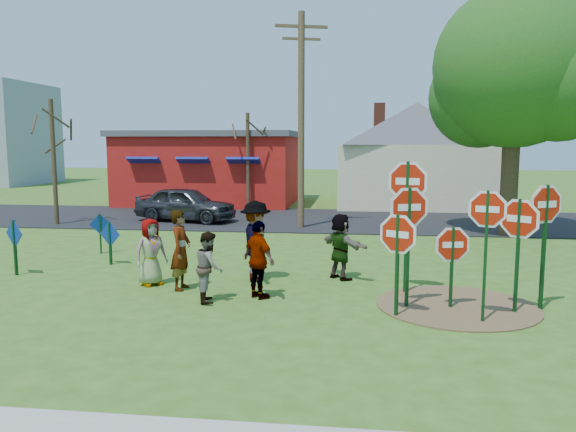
% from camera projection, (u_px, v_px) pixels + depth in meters
% --- Properties ---
extents(ground, '(120.00, 120.00, 0.00)m').
position_uv_depth(ground, '(247.00, 287.00, 12.81)').
color(ground, '#375719').
rests_on(ground, ground).
extents(road, '(120.00, 7.50, 0.04)m').
position_uv_depth(road, '(299.00, 219.00, 24.12)').
color(road, black).
rests_on(road, ground).
extents(dirt_patch, '(3.20, 3.20, 0.03)m').
position_uv_depth(dirt_patch, '(457.00, 306.00, 11.26)').
color(dirt_patch, brown).
rests_on(dirt_patch, ground).
extents(red_building, '(9.40, 7.69, 3.90)m').
position_uv_depth(red_building, '(213.00, 167.00, 30.94)').
color(red_building, maroon).
rests_on(red_building, ground).
extents(cream_house, '(9.40, 9.40, 6.50)m').
position_uv_depth(cream_house, '(416.00, 150.00, 29.46)').
color(cream_house, beige).
rests_on(cream_house, ground).
extents(stop_sign_a, '(0.89, 0.51, 2.09)m').
position_uv_depth(stop_sign_a, '(398.00, 243.00, 10.44)').
color(stop_sign_a, '#103C18').
rests_on(stop_sign_a, ground).
extents(stop_sign_b, '(1.12, 0.40, 3.04)m').
position_uv_depth(stop_sign_b, '(407.00, 193.00, 12.01)').
color(stop_sign_b, '#103C18').
rests_on(stop_sign_b, ground).
extents(stop_sign_c, '(0.87, 0.34, 2.55)m').
position_uv_depth(stop_sign_c, '(487.00, 225.00, 10.04)').
color(stop_sign_c, '#103C18').
rests_on(stop_sign_c, ground).
extents(stop_sign_d, '(0.92, 0.50, 2.61)m').
position_uv_depth(stop_sign_d, '(546.00, 215.00, 10.82)').
color(stop_sign_d, '#103C18').
rests_on(stop_sign_d, ground).
extents(stop_sign_e, '(0.93, 0.23, 1.76)m').
position_uv_depth(stop_sign_e, '(452.00, 250.00, 11.00)').
color(stop_sign_e, '#103C18').
rests_on(stop_sign_e, ground).
extents(stop_sign_f, '(0.85, 0.62, 2.36)m').
position_uv_depth(stop_sign_f, '(519.00, 228.00, 10.63)').
color(stop_sign_f, '#103C18').
rests_on(stop_sign_f, ground).
extents(stop_sign_g, '(1.03, 0.33, 2.55)m').
position_uv_depth(stop_sign_g, '(409.00, 219.00, 11.00)').
color(stop_sign_g, '#103C18').
rests_on(stop_sign_g, ground).
extents(blue_diamond_b, '(0.64, 0.34, 1.40)m').
position_uv_depth(blue_diamond_b, '(15.00, 241.00, 13.86)').
color(blue_diamond_b, '#103C18').
rests_on(blue_diamond_b, ground).
extents(blue_diamond_c, '(0.66, 0.23, 1.18)m').
position_uv_depth(blue_diamond_c, '(110.00, 238.00, 15.10)').
color(blue_diamond_c, '#103C18').
rests_on(blue_diamond_c, ground).
extents(blue_diamond_d, '(0.54, 0.33, 1.20)m').
position_uv_depth(blue_diamond_d, '(100.00, 229.00, 16.61)').
color(blue_diamond_d, '#103C18').
rests_on(blue_diamond_d, ground).
extents(person_a, '(0.88, 0.89, 1.55)m').
position_uv_depth(person_a, '(151.00, 252.00, 12.91)').
color(person_a, '#3F4095').
rests_on(person_a, ground).
extents(person_b, '(0.45, 0.67, 1.80)m').
position_uv_depth(person_b, '(181.00, 250.00, 12.50)').
color(person_b, '#2E7B71').
rests_on(person_b, ground).
extents(person_c, '(0.71, 0.82, 1.46)m').
position_uv_depth(person_c, '(209.00, 267.00, 11.56)').
color(person_c, brown).
rests_on(person_c, ground).
extents(person_d, '(0.97, 1.37, 1.92)m').
position_uv_depth(person_d, '(256.00, 241.00, 13.29)').
color(person_d, '#313136').
rests_on(person_d, ground).
extents(person_e, '(0.98, 0.97, 1.66)m').
position_uv_depth(person_e, '(259.00, 260.00, 11.76)').
color(person_e, '#4B2E5D').
rests_on(person_e, ground).
extents(person_f, '(1.35, 1.41, 1.60)m').
position_uv_depth(person_f, '(341.00, 246.00, 13.47)').
color(person_f, '#1B542A').
rests_on(person_f, ground).
extents(suv, '(4.46, 2.51, 1.43)m').
position_uv_depth(suv, '(186.00, 204.00, 23.35)').
color(suv, '#292A2F').
rests_on(suv, road).
extents(utility_pole, '(1.93, 0.67, 8.10)m').
position_uv_depth(utility_pole, '(301.00, 117.00, 21.19)').
color(utility_pole, '#4C3823').
rests_on(utility_pole, ground).
extents(leafy_tree, '(6.08, 5.54, 8.64)m').
position_uv_depth(leafy_tree, '(519.00, 76.00, 19.15)').
color(leafy_tree, '#382819').
rests_on(leafy_tree, ground).
extents(bare_tree_west, '(1.80, 1.80, 5.00)m').
position_uv_depth(bare_tree_west, '(53.00, 144.00, 22.23)').
color(bare_tree_west, '#382819').
rests_on(bare_tree_west, ground).
extents(bare_tree_east, '(1.80, 1.80, 4.71)m').
position_uv_depth(bare_tree_east, '(248.00, 148.00, 26.75)').
color(bare_tree_east, '#382819').
rests_on(bare_tree_east, ground).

